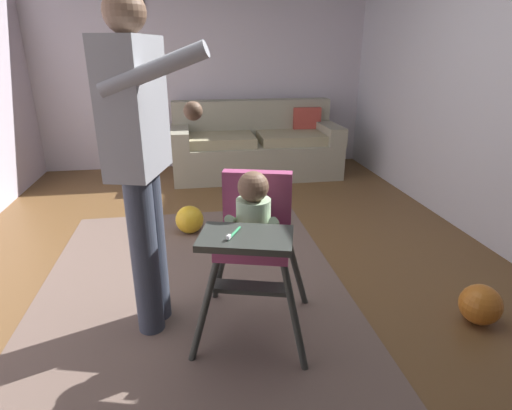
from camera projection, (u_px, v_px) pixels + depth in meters
ground at (230, 278)px, 2.88m from camera, size 5.64×7.31×0.10m
wall_far at (204, 63)px, 5.07m from camera, size 4.84×0.06×2.56m
wall_right at (503, 73)px, 2.99m from camera, size 0.06×6.31×2.56m
area_rug at (193, 300)px, 2.53m from camera, size 1.94×2.90×0.01m
couch at (256, 147)px, 5.01m from camera, size 1.97×0.86×0.86m
high_chair at (254, 226)px, 2.06m from camera, size 0.74×0.83×0.91m
adult_standing at (140, 156)px, 2.00m from camera, size 0.50×0.58×1.69m
toy_ball at (190, 220)px, 3.43m from camera, size 0.23×0.23×0.23m
toy_ball_second at (480, 304)px, 2.30m from camera, size 0.23×0.23×0.23m
wall_clock at (132, 4)px, 4.69m from camera, size 0.28×0.04×0.28m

